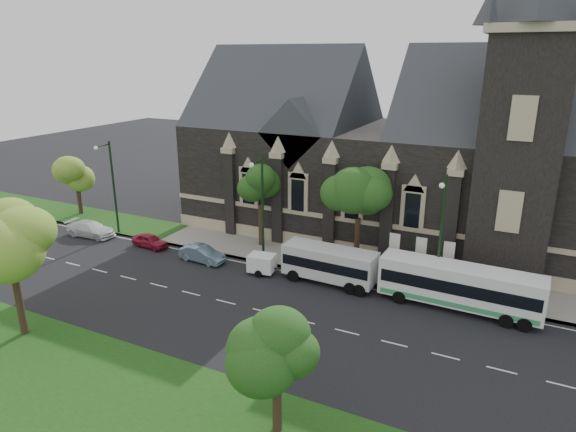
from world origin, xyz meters
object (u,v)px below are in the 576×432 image
Objects in this scene: tree_park_near at (13,236)px; box_trailer at (262,263)px; tree_park_east at (282,341)px; street_lamp_far at (112,183)px; tour_coach at (459,286)px; banner_flag_right at (446,258)px; shuttle_bus at (330,263)px; tree_walk_far at (78,173)px; tree_walk_right at (362,196)px; banner_flag_left at (392,249)px; sedan at (202,254)px; street_lamp_near at (441,231)px; banner_flag_center at (418,254)px; tree_walk_left at (263,184)px; car_far_white at (91,229)px; street_lamp_mid at (261,204)px; car_far_red at (150,241)px.

tree_park_near reaches higher than box_trailer.
street_lamp_far is at bearing 147.90° from tree_park_east.
tour_coach is (31.71, -0.89, -3.41)m from street_lamp_far.
tree_park_east is at bearing -102.65° from banner_flag_right.
tour_coach is 9.38m from shuttle_bus.
banner_flag_right is 1.33× the size of box_trailer.
tree_walk_far is 38.19m from banner_flag_right.
box_trailer is (-13.34, -3.65, -1.49)m from banner_flag_right.
tree_walk_right is 6.24m from shuttle_bus.
street_lamp_far is 26.50m from banner_flag_left.
banner_flag_right is (22.06, 17.77, -4.03)m from tree_park_near.
banner_flag_left reaches higher than sedan.
street_lamp_near and street_lamp_far have the same top height.
banner_flag_center is at bearing 3.86° from street_lamp_far.
sedan is (-2.92, -5.46, -5.06)m from tree_walk_left.
banner_flag_right is at bearing -88.29° from car_far_white.
street_lamp_far reaches higher than banner_flag_left.
tree_walk_right reaches higher than banner_flag_right.
tree_walk_right is at bearing 33.53° from box_trailer.
tree_walk_left is at bearing 110.14° from box_trailer.
street_lamp_mid is 3.00× the size of box_trailer.
tree_walk_left is at bearing 173.11° from banner_flag_center.
car_far_red is (-6.12, 0.63, -0.06)m from sedan.
banner_flag_left is at bearing 154.37° from tour_coach.
car_far_white is (-24.15, -0.60, -0.88)m from shuttle_bus.
street_lamp_near is 3.74m from banner_flag_center.
banner_flag_right is 1.12× the size of car_far_red.
street_lamp_near is (37.82, -3.08, 0.49)m from tree_walk_far.
tour_coach is at bearing -84.78° from car_far_red.
banner_flag_left is 0.37× the size of tour_coach.
tree_park_near is 0.95× the size of street_lamp_far.
banner_flag_center is 1.12× the size of car_far_red.
box_trailer is (-6.27, -5.36, -4.93)m from tree_walk_right.
street_lamp_near is 2.52× the size of car_far_red.
shuttle_bus is at bearing -160.60° from banner_flag_right.
tree_walk_left is 0.85× the size of street_lamp_mid.
box_trailer reaches higher than car_far_red.
tree_walk_right is at bearing 0.06° from tree_walk_left.
banner_flag_left and banner_flag_center have the same top height.
banner_flag_left reaches higher than car_far_red.
banner_flag_left is (34.11, -1.18, -2.24)m from tree_walk_far.
banner_flag_right is 32.32m from car_far_white.
street_lamp_mid reaches higher than tree_walk_far.
shuttle_bus is 2.39× the size of box_trailer.
banner_flag_center is 0.56× the size of shuttle_bus.
car_far_white is at bearing -37.25° from tree_walk_far.
street_lamp_near reaches higher than tree_walk_right.
car_far_red is at bearing -164.98° from tree_walk_right.
street_lamp_mid is 2.25× the size of banner_flag_center.
street_lamp_near is 2.25× the size of banner_flag_right.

